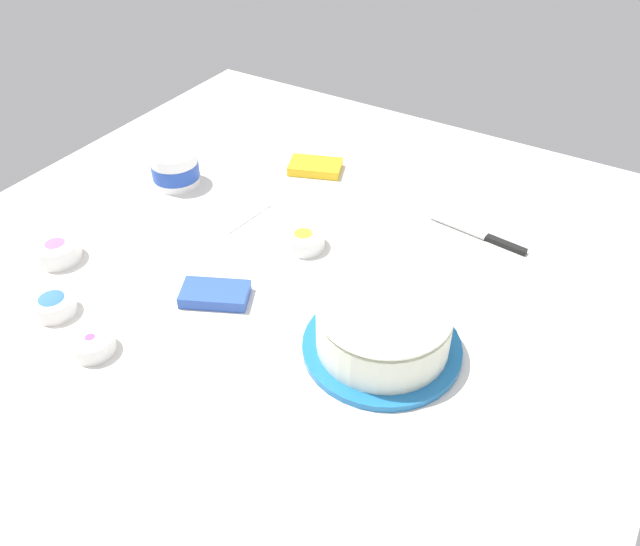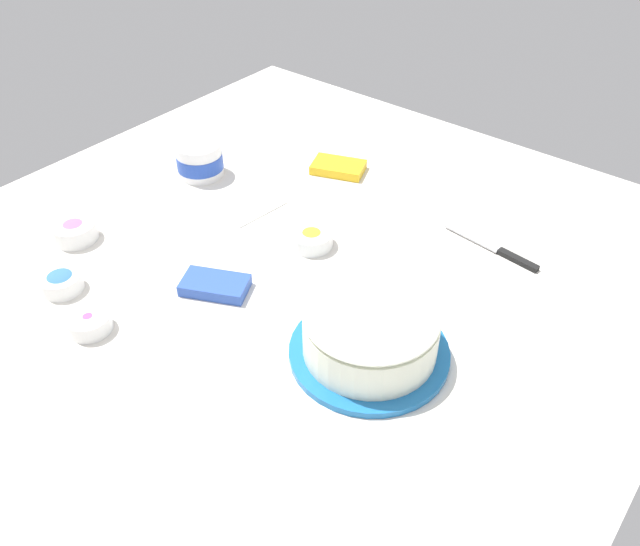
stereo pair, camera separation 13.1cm
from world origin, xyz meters
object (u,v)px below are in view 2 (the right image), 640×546
at_px(spreading_knife, 499,250).
at_px(frosted_cake, 370,333).
at_px(frosting_tub, 200,159).
at_px(paper_napkin, 244,202).
at_px(sprinkle_bowl_pink, 74,230).
at_px(sprinkle_bowl_yellow, 310,237).
at_px(sprinkle_bowl_rainbow, 89,322).
at_px(candy_box_upper, 338,167).
at_px(candy_box_lower, 215,285).
at_px(sprinkle_bowl_blue, 61,281).

bearing_deg(spreading_knife, frosted_cake, -95.97).
distance_m(frosting_tub, paper_napkin, 0.19).
distance_m(sprinkle_bowl_pink, sprinkle_bowl_yellow, 0.53).
relative_size(sprinkle_bowl_rainbow, candy_box_upper, 0.62).
xyz_separation_m(frosting_tub, paper_napkin, (0.18, -0.03, -0.04)).
xyz_separation_m(sprinkle_bowl_rainbow, sprinkle_bowl_yellow, (0.16, 0.47, 0.00)).
bearing_deg(frosting_tub, paper_napkin, -9.22).
height_order(spreading_knife, sprinkle_bowl_pink, sprinkle_bowl_pink).
relative_size(candy_box_lower, paper_napkin, 0.90).
distance_m(spreading_knife, sprinkle_bowl_blue, 0.93).
height_order(sprinkle_bowl_blue, candy_box_lower, sprinkle_bowl_blue).
bearing_deg(candy_box_upper, sprinkle_bowl_rainbow, -111.61).
bearing_deg(sprinkle_bowl_blue, frosting_tub, 103.22).
relative_size(candy_box_upper, paper_napkin, 0.89).
bearing_deg(sprinkle_bowl_yellow, spreading_knife, 34.65).
distance_m(sprinkle_bowl_yellow, candy_box_lower, 0.25).
bearing_deg(paper_napkin, candy_box_lower, -56.44).
xyz_separation_m(sprinkle_bowl_blue, paper_napkin, (0.07, 0.47, -0.02)).
height_order(frosting_tub, sprinkle_bowl_rainbow, frosting_tub).
distance_m(frosted_cake, spreading_knife, 0.44).
distance_m(sprinkle_bowl_blue, candy_box_upper, 0.75).
xyz_separation_m(frosted_cake, sprinkle_bowl_yellow, (-0.30, 0.19, -0.03)).
xyz_separation_m(frosted_cake, sprinkle_bowl_blue, (-0.60, -0.24, -0.03)).
bearing_deg(sprinkle_bowl_pink, sprinkle_bowl_blue, -43.51).
bearing_deg(sprinkle_bowl_blue, spreading_knife, 46.36).
distance_m(sprinkle_bowl_rainbow, candy_box_lower, 0.25).
bearing_deg(sprinkle_bowl_pink, sprinkle_bowl_yellow, 36.42).
relative_size(spreading_knife, sprinkle_bowl_blue, 2.78).
relative_size(frosted_cake, paper_napkin, 1.97).
height_order(frosting_tub, sprinkle_bowl_pink, frosting_tub).
bearing_deg(paper_napkin, sprinkle_bowl_pink, -119.46).
height_order(sprinkle_bowl_pink, sprinkle_bowl_yellow, sprinkle_bowl_pink).
distance_m(sprinkle_bowl_yellow, paper_napkin, 0.23).
distance_m(frosted_cake, frosting_tub, 0.76).
xyz_separation_m(spreading_knife, sprinkle_bowl_pink, (-0.77, -0.55, 0.02)).
relative_size(frosting_tub, sprinkle_bowl_rainbow, 1.43).
height_order(spreading_knife, sprinkle_bowl_rainbow, sprinkle_bowl_rainbow).
relative_size(spreading_knife, paper_napkin, 1.58).
relative_size(sprinkle_bowl_yellow, candy_box_upper, 0.71).
distance_m(frosted_cake, sprinkle_bowl_pink, 0.74).
bearing_deg(sprinkle_bowl_rainbow, candy_box_upper, 89.33).
relative_size(sprinkle_bowl_blue, paper_napkin, 0.57).
xyz_separation_m(frosting_tub, sprinkle_bowl_pink, (-0.01, -0.37, -0.02)).
bearing_deg(frosted_cake, candy_box_lower, -172.04).
bearing_deg(sprinkle_bowl_yellow, sprinkle_bowl_pink, -143.58).
xyz_separation_m(sprinkle_bowl_pink, candy_box_upper, (0.28, 0.61, -0.01)).
height_order(sprinkle_bowl_rainbow, candy_box_upper, sprinkle_bowl_rainbow).
height_order(frosted_cake, paper_napkin, frosted_cake).
bearing_deg(sprinkle_bowl_rainbow, sprinkle_bowl_blue, 166.06).
xyz_separation_m(sprinkle_bowl_rainbow, paper_napkin, (-0.08, 0.50, -0.02)).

